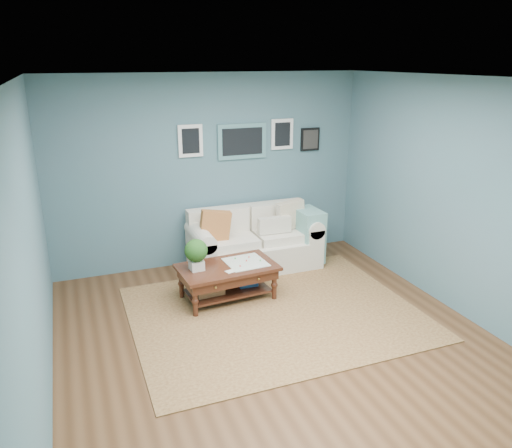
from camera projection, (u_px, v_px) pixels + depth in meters
name	position (u px, v px, depth m)	size (l,w,h in m)	color
room_shell	(281.00, 220.00, 4.91)	(5.00, 5.02, 2.70)	brown
area_rug	(274.00, 313.00, 5.91)	(3.28, 2.63, 0.01)	brown
loveseat	(259.00, 241.00, 7.14)	(1.86, 0.84, 0.95)	silver
coffee_table	(222.00, 272.00, 6.14)	(1.24, 0.78, 0.83)	#37150E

